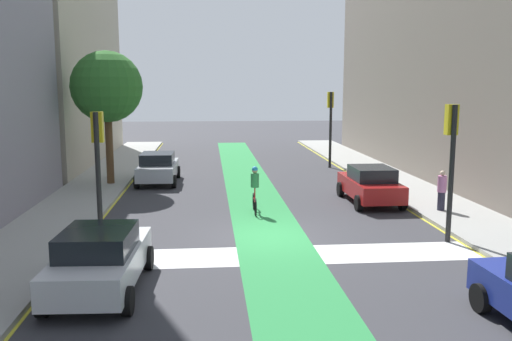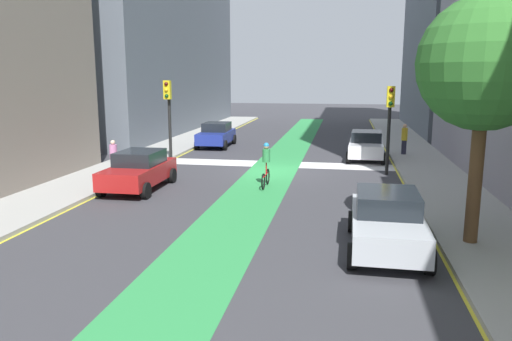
% 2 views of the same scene
% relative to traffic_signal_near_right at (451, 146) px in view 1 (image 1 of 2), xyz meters
% --- Properties ---
extents(ground_plane, '(120.00, 120.00, 0.00)m').
position_rel_traffic_signal_near_right_xyz_m(ground_plane, '(-5.59, 0.99, -3.05)').
color(ground_plane, '#38383D').
extents(bike_lane_paint, '(2.40, 60.00, 0.01)m').
position_rel_traffic_signal_near_right_xyz_m(bike_lane_paint, '(-5.55, 0.99, -3.05)').
color(bike_lane_paint, '#2D8C47').
rests_on(bike_lane_paint, ground_plane).
extents(crosswalk_band, '(12.00, 1.80, 0.01)m').
position_rel_traffic_signal_near_right_xyz_m(crosswalk_band, '(-5.59, -1.01, -3.05)').
color(crosswalk_band, silver).
rests_on(crosswalk_band, ground_plane).
extents(sidewalk_left, '(3.00, 60.00, 0.15)m').
position_rel_traffic_signal_near_right_xyz_m(sidewalk_left, '(-13.09, 0.99, -2.97)').
color(sidewalk_left, '#9E9E99').
rests_on(sidewalk_left, ground_plane).
extents(curb_stripe_left, '(0.16, 60.00, 0.01)m').
position_rel_traffic_signal_near_right_xyz_m(curb_stripe_left, '(-11.59, 0.99, -3.04)').
color(curb_stripe_left, yellow).
rests_on(curb_stripe_left, ground_plane).
extents(sidewalk_right, '(3.00, 60.00, 0.15)m').
position_rel_traffic_signal_near_right_xyz_m(sidewalk_right, '(1.91, 0.99, -2.97)').
color(sidewalk_right, '#9E9E99').
rests_on(sidewalk_right, ground_plane).
extents(curb_stripe_right, '(0.16, 60.00, 0.01)m').
position_rel_traffic_signal_near_right_xyz_m(curb_stripe_right, '(0.41, 0.99, -3.04)').
color(curb_stripe_right, yellow).
rests_on(curb_stripe_right, ground_plane).
extents(traffic_signal_near_right, '(0.35, 0.52, 4.36)m').
position_rel_traffic_signal_near_right_xyz_m(traffic_signal_near_right, '(0.00, 0.00, 0.00)').
color(traffic_signal_near_right, black).
rests_on(traffic_signal_near_right, ground_plane).
extents(traffic_signal_near_left, '(0.35, 0.52, 4.13)m').
position_rel_traffic_signal_near_right_xyz_m(traffic_signal_near_left, '(-11.00, 0.93, -0.15)').
color(traffic_signal_near_left, black).
rests_on(traffic_signal_near_left, ground_plane).
extents(traffic_signal_far_right, '(0.35, 0.52, 4.59)m').
position_rel_traffic_signal_near_right_xyz_m(traffic_signal_far_right, '(-0.19, 15.94, 0.15)').
color(traffic_signal_far_right, black).
rests_on(traffic_signal_far_right, ground_plane).
extents(car_red_right_far, '(2.02, 4.20, 1.57)m').
position_rel_traffic_signal_near_right_xyz_m(car_red_right_far, '(-0.75, 5.76, -2.25)').
color(car_red_right_far, '#A51919').
rests_on(car_red_right_far, ground_plane).
extents(car_white_left_near, '(2.18, 4.28, 1.57)m').
position_rel_traffic_signal_near_right_xyz_m(car_white_left_near, '(-10.19, -3.37, -2.25)').
color(car_white_left_near, silver).
rests_on(car_white_left_near, ground_plane).
extents(car_silver_left_far, '(2.07, 4.22, 1.57)m').
position_rel_traffic_signal_near_right_xyz_m(car_silver_left_far, '(-10.16, 11.41, -2.25)').
color(car_silver_left_far, '#B2B7BF').
rests_on(car_silver_left_far, ground_plane).
extents(cyclist_in_lane, '(0.32, 1.73, 1.86)m').
position_rel_traffic_signal_near_right_xyz_m(cyclist_in_lane, '(-5.79, 4.37, -2.08)').
color(cyclist_in_lane, black).
rests_on(cyclist_in_lane, ground_plane).
extents(pedestrian_sidewalk_right_a, '(0.34, 0.34, 1.56)m').
position_rel_traffic_signal_near_right_xyz_m(pedestrian_sidewalk_right_a, '(1.41, 3.58, -2.11)').
color(pedestrian_sidewalk_right_a, '#262638').
rests_on(pedestrian_sidewalk_right_a, sidewalk_right).
extents(street_tree_near, '(3.46, 3.46, 6.48)m').
position_rel_traffic_signal_near_right_xyz_m(street_tree_near, '(-12.44, 10.75, 1.82)').
color(street_tree_near, brown).
rests_on(street_tree_near, sidewalk_left).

